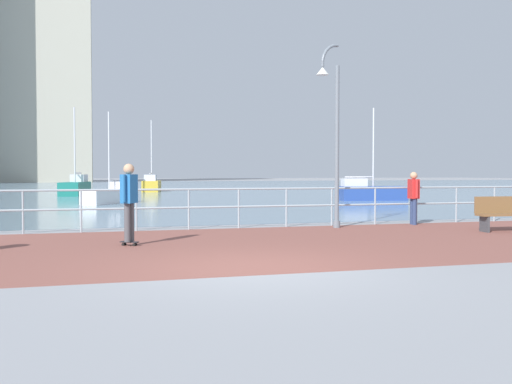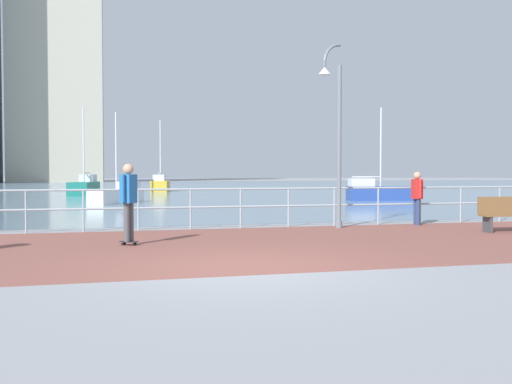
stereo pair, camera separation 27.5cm
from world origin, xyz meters
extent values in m
plane|color=gray|center=(0.00, 40.00, 0.00)|extent=(220.00, 220.00, 0.00)
cube|color=brown|center=(0.00, 2.91, 0.00)|extent=(28.00, 7.12, 0.01)
cube|color=#6B899E|center=(0.00, 51.48, 0.00)|extent=(180.00, 88.00, 0.00)
cylinder|color=#9EADB7|center=(-4.20, 6.48, 0.55)|extent=(0.05, 0.05, 1.10)
cylinder|color=#9EADB7|center=(-2.80, 6.48, 0.55)|extent=(0.05, 0.05, 1.10)
cylinder|color=#9EADB7|center=(-1.40, 6.48, 0.55)|extent=(0.05, 0.05, 1.10)
cylinder|color=#9EADB7|center=(0.00, 6.48, 0.55)|extent=(0.05, 0.05, 1.10)
cylinder|color=#9EADB7|center=(1.40, 6.48, 0.55)|extent=(0.05, 0.05, 1.10)
cylinder|color=#9EADB7|center=(2.80, 6.48, 0.55)|extent=(0.05, 0.05, 1.10)
cylinder|color=#9EADB7|center=(4.20, 6.48, 0.55)|extent=(0.05, 0.05, 1.10)
cylinder|color=#9EADB7|center=(5.60, 6.48, 0.55)|extent=(0.05, 0.05, 1.10)
cylinder|color=#9EADB7|center=(7.00, 6.48, 0.55)|extent=(0.05, 0.05, 1.10)
cylinder|color=#9EADB7|center=(8.40, 6.48, 0.55)|extent=(0.05, 0.05, 1.10)
cylinder|color=#9EADB7|center=(9.80, 6.48, 0.55)|extent=(0.05, 0.05, 1.10)
cylinder|color=#9EADB7|center=(0.00, 6.48, 1.10)|extent=(25.20, 0.06, 0.06)
cylinder|color=#9EADB7|center=(0.00, 6.48, 0.60)|extent=(25.20, 0.06, 0.06)
cylinder|color=slate|center=(4.09, 5.88, 0.10)|extent=(0.19, 0.19, 0.20)
cylinder|color=slate|center=(4.09, 5.88, 2.27)|extent=(0.12, 0.12, 4.54)
cylinder|color=slate|center=(4.02, 5.85, 5.08)|extent=(0.20, 0.14, 0.11)
cylinder|color=slate|center=(3.88, 5.80, 5.04)|extent=(0.21, 0.14, 0.15)
cylinder|color=slate|center=(3.75, 5.76, 4.95)|extent=(0.20, 0.14, 0.18)
cylinder|color=slate|center=(3.66, 5.73, 4.83)|extent=(0.18, 0.13, 0.19)
cylinder|color=slate|center=(3.60, 5.71, 4.69)|extent=(0.15, 0.12, 0.19)
cylinder|color=slate|center=(3.58, 5.70, 4.53)|extent=(0.11, 0.11, 0.17)
cone|color=silver|center=(3.58, 5.70, 4.33)|extent=(0.36, 0.36, 0.22)
cylinder|color=black|center=(-1.88, 3.47, 0.03)|extent=(0.07, 0.06, 0.06)
cylinder|color=black|center=(-1.84, 3.54, 0.03)|extent=(0.07, 0.06, 0.06)
cylinder|color=black|center=(-1.66, 3.34, 0.03)|extent=(0.07, 0.06, 0.06)
cylinder|color=black|center=(-1.62, 3.40, 0.03)|extent=(0.07, 0.06, 0.06)
cube|color=black|center=(-1.75, 3.44, 0.08)|extent=(0.40, 0.31, 0.02)
cylinder|color=#4C4C51|center=(-1.79, 3.37, 0.50)|extent=(0.18, 0.18, 0.82)
cylinder|color=#4C4C51|center=(-1.71, 3.50, 0.50)|extent=(0.18, 0.18, 0.82)
cube|color=#236BB2|center=(-1.75, 3.44, 1.21)|extent=(0.38, 0.42, 0.61)
cylinder|color=#236BB2|center=(-1.87, 3.24, 1.23)|extent=(0.12, 0.12, 0.58)
cylinder|color=#236BB2|center=(-1.63, 3.63, 1.23)|extent=(0.12, 0.12, 0.58)
sphere|color=tan|center=(-1.75, 3.44, 1.63)|extent=(0.23, 0.23, 0.23)
cylinder|color=navy|center=(6.69, 6.20, 0.39)|extent=(0.15, 0.15, 0.78)
cylinder|color=navy|center=(6.67, 6.05, 0.39)|extent=(0.15, 0.15, 0.78)
cube|color=red|center=(6.68, 6.13, 1.07)|extent=(0.28, 0.37, 0.58)
cylinder|color=red|center=(6.71, 6.35, 1.08)|extent=(0.10, 0.10, 0.55)
cylinder|color=red|center=(6.65, 5.90, 1.08)|extent=(0.10, 0.10, 0.55)
sphere|color=tan|center=(6.68, 6.13, 1.47)|extent=(0.22, 0.22, 0.22)
cube|color=brown|center=(7.97, 3.69, 0.45)|extent=(1.63, 0.54, 0.06)
cube|color=brown|center=(7.98, 3.90, 0.70)|extent=(1.60, 0.16, 0.44)
cube|color=#3F4247|center=(7.33, 3.74, 0.23)|extent=(0.09, 0.38, 0.45)
cube|color=white|center=(-1.80, 20.53, 0.35)|extent=(2.84, 3.19, 0.70)
cube|color=silver|center=(-1.18, 21.29, 0.90)|extent=(1.29, 1.36, 0.39)
cylinder|color=silver|center=(-1.80, 20.53, 2.65)|extent=(0.08, 0.08, 3.90)
cylinder|color=silver|center=(-1.35, 21.09, 1.17)|extent=(0.97, 1.19, 0.06)
cube|color=#284799|center=(12.53, 19.96, 0.39)|extent=(3.81, 1.68, 0.79)
cube|color=silver|center=(11.44, 20.13, 1.01)|extent=(1.43, 0.99, 0.44)
cylinder|color=silver|center=(12.53, 19.96, 2.98)|extent=(0.09, 0.09, 4.38)
cylinder|color=silver|center=(11.73, 20.08, 1.31)|extent=(1.65, 0.32, 0.07)
cube|color=#197266|center=(-3.83, 31.69, 0.46)|extent=(2.07, 4.45, 0.92)
cube|color=silver|center=(-3.60, 32.95, 1.17)|extent=(1.19, 1.68, 0.51)
cylinder|color=silver|center=(-3.83, 31.69, 3.46)|extent=(0.10, 0.10, 5.10)
cylinder|color=silver|center=(-3.66, 32.62, 1.53)|extent=(0.42, 1.91, 0.08)
cube|color=gold|center=(1.97, 38.50, 0.45)|extent=(1.98, 4.34, 0.90)
cube|color=silver|center=(1.76, 37.26, 1.15)|extent=(1.15, 1.64, 0.50)
cylinder|color=silver|center=(1.97, 38.50, 3.39)|extent=(0.10, 0.10, 4.98)
cylinder|color=silver|center=(1.81, 37.59, 1.50)|extent=(0.39, 1.87, 0.08)
cube|color=#B2AD99|center=(-10.37, 92.82, 22.40)|extent=(14.59, 15.79, 44.81)
camera|label=1|loc=(-2.40, -8.81, 1.55)|focal=39.76mm
camera|label=2|loc=(-2.14, -8.88, 1.55)|focal=39.76mm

